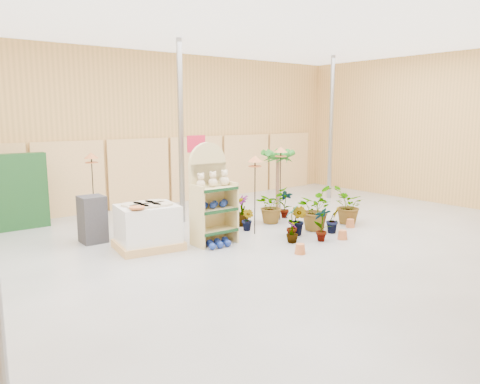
# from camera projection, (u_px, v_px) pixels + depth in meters

# --- Properties ---
(room) EXTENTS (15.20, 12.10, 4.70)m
(room) POSITION_uv_depth(u_px,v_px,m) (246.00, 139.00, 9.51)
(room) COLOR gray
(room) RESTS_ON ground
(display_shelf) EXTENTS (0.89, 0.56, 2.13)m
(display_shelf) POSITION_uv_depth(u_px,v_px,m) (210.00, 197.00, 9.83)
(display_shelf) COLOR tan
(display_shelf) RESTS_ON ground
(teddy_bears) EXTENTS (0.78, 0.20, 0.33)m
(teddy_bears) POSITION_uv_depth(u_px,v_px,m) (214.00, 180.00, 9.71)
(teddy_bears) COLOR beige
(teddy_bears) RESTS_ON display_shelf
(gazing_balls_shelf) EXTENTS (0.78, 0.27, 0.15)m
(gazing_balls_shelf) POSITION_uv_depth(u_px,v_px,m) (214.00, 205.00, 9.76)
(gazing_balls_shelf) COLOR navy
(gazing_balls_shelf) RESTS_ON display_shelf
(gazing_balls_floor) EXTENTS (0.63, 0.39, 0.15)m
(gazing_balls_floor) POSITION_uv_depth(u_px,v_px,m) (219.00, 243.00, 9.65)
(gazing_balls_floor) COLOR navy
(gazing_balls_floor) RESTS_ON ground
(pallet_stack) EXTENTS (1.40, 1.22, 0.94)m
(pallet_stack) POSITION_uv_depth(u_px,v_px,m) (148.00, 227.00, 9.47)
(pallet_stack) COLOR tan
(pallet_stack) RESTS_ON ground
(charcoal_planters) EXTENTS (0.50, 0.50, 1.00)m
(charcoal_planters) POSITION_uv_depth(u_px,v_px,m) (92.00, 219.00, 9.93)
(charcoal_planters) COLOR #28282B
(charcoal_planters) RESTS_ON ground
(trellis_stock) EXTENTS (2.00, 0.30, 1.80)m
(trellis_stock) POSITION_uv_depth(u_px,v_px,m) (2.00, 193.00, 10.78)
(trellis_stock) COLOR #17441C
(trellis_stock) RESTS_ON ground
(offer_sign) EXTENTS (0.50, 0.08, 2.20)m
(offer_sign) POSITION_uv_depth(u_px,v_px,m) (196.00, 162.00, 11.29)
(offer_sign) COLOR gray
(offer_sign) RESTS_ON ground
(bird_table_front) EXTENTS (0.34, 0.34, 1.80)m
(bird_table_front) POSITION_uv_depth(u_px,v_px,m) (255.00, 161.00, 10.39)
(bird_table_front) COLOR black
(bird_table_front) RESTS_ON ground
(bird_table_right) EXTENTS (0.34, 0.34, 1.89)m
(bird_table_right) POSITION_uv_depth(u_px,v_px,m) (281.00, 152.00, 11.81)
(bird_table_right) COLOR black
(bird_table_right) RESTS_ON ground
(bird_table_back) EXTENTS (0.34, 0.34, 1.81)m
(bird_table_back) POSITION_uv_depth(u_px,v_px,m) (91.00, 158.00, 11.09)
(bird_table_back) COLOR black
(bird_table_back) RESTS_ON ground
(palm) EXTENTS (0.70, 0.70, 1.85)m
(palm) POSITION_uv_depth(u_px,v_px,m) (278.00, 156.00, 12.70)
(palm) COLOR brown
(palm) RESTS_ON ground
(potted_plant_0) EXTENTS (0.47, 0.44, 0.74)m
(potted_plant_0) POSITION_uv_depth(u_px,v_px,m) (292.00, 221.00, 10.33)
(potted_plant_0) COLOR #1D6419
(potted_plant_0) RESTS_ON ground
(potted_plant_1) EXTENTS (0.37, 0.43, 0.71)m
(potted_plant_1) POSITION_uv_depth(u_px,v_px,m) (298.00, 220.00, 10.49)
(potted_plant_1) COLOR #1D6419
(potted_plant_1) RESTS_ON ground
(potted_plant_2) EXTENTS (1.21, 1.20, 1.01)m
(potted_plant_2) POSITION_uv_depth(u_px,v_px,m) (314.00, 209.00, 10.99)
(potted_plant_2) COLOR #1D6419
(potted_plant_2) RESTS_ON ground
(potted_plant_4) EXTENTS (0.46, 0.47, 0.75)m
(potted_plant_4) POSITION_uv_depth(u_px,v_px,m) (285.00, 204.00, 12.27)
(potted_plant_4) COLOR #1D6419
(potted_plant_4) RESTS_ON ground
(potted_plant_5) EXTENTS (0.28, 0.33, 0.54)m
(potted_plant_5) POSITION_uv_depth(u_px,v_px,m) (248.00, 220.00, 10.92)
(potted_plant_5) COLOR #1D6419
(potted_plant_5) RESTS_ON ground
(potted_plant_6) EXTENTS (1.02, 0.97, 0.89)m
(potted_plant_6) POSITION_uv_depth(u_px,v_px,m) (271.00, 205.00, 11.71)
(potted_plant_6) COLOR #1D6419
(potted_plant_6) RESTS_ON ground
(potted_plant_7) EXTENTS (0.35, 0.35, 0.46)m
(potted_plant_7) POSITION_uv_depth(u_px,v_px,m) (292.00, 232.00, 9.93)
(potted_plant_7) COLOR #1D6419
(potted_plant_7) RESTS_ON ground
(potted_plant_8) EXTENTS (0.45, 0.35, 0.75)m
(potted_plant_8) POSITION_uv_depth(u_px,v_px,m) (322.00, 224.00, 10.03)
(potted_plant_8) COLOR #1D6419
(potted_plant_8) RESTS_ON ground
(potted_plant_9) EXTENTS (0.37, 0.31, 0.62)m
(potted_plant_9) POSITION_uv_depth(u_px,v_px,m) (333.00, 220.00, 10.74)
(potted_plant_9) COLOR #1D6419
(potted_plant_9) RESTS_ON ground
(potted_plant_10) EXTENTS (1.09, 1.05, 0.93)m
(potted_plant_10) POSITION_uv_depth(u_px,v_px,m) (349.00, 206.00, 11.57)
(potted_plant_10) COLOR #1D6419
(potted_plant_10) RESTS_ON ground
(potted_plant_11) EXTENTS (0.49, 0.49, 0.75)m
(potted_plant_11) POSITION_uv_depth(u_px,v_px,m) (241.00, 211.00, 11.41)
(potted_plant_11) COLOR #1D6419
(potted_plant_11) RESTS_ON ground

